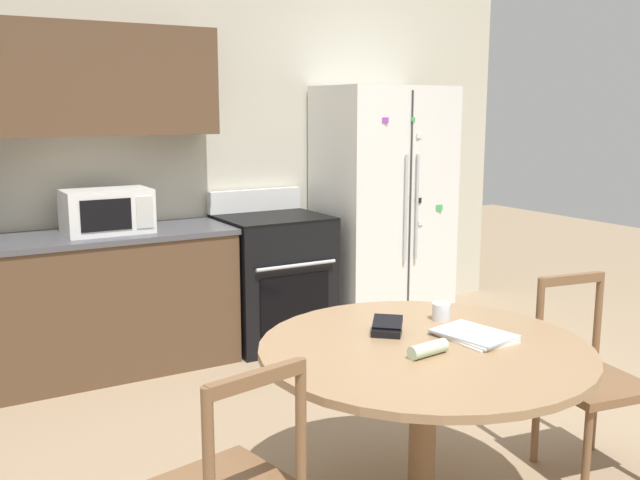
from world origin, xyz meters
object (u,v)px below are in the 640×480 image
object	(u,v)px
refrigerator	(382,208)
microwave	(107,211)
oven_range	(273,278)
wallet	(387,328)
candle_glass	(441,313)
dining_chair_right	(589,381)

from	to	relation	value
refrigerator	microwave	world-z (taller)	refrigerator
oven_range	microwave	world-z (taller)	microwave
oven_range	wallet	xyz separation A→B (m)	(-0.55, -2.15, 0.30)
candle_glass	microwave	bearing A→B (deg)	113.38
refrigerator	microwave	distance (m)	2.08
refrigerator	candle_glass	xyz separation A→B (m)	(-1.16, -2.09, -0.14)
microwave	dining_chair_right	xyz separation A→B (m)	(1.56, -2.43, -0.60)
microwave	candle_glass	distance (m)	2.33
dining_chair_right	oven_range	bearing A→B (deg)	-71.02
microwave	wallet	bearing A→B (deg)	-74.62
oven_range	microwave	bearing A→B (deg)	179.21
oven_range	wallet	size ratio (longest dim) A/B	6.19
oven_range	dining_chair_right	world-z (taller)	oven_range
wallet	dining_chair_right	bearing A→B (deg)	-14.87
refrigerator	candle_glass	size ratio (longest dim) A/B	22.71
oven_range	dining_chair_right	size ratio (longest dim) A/B	1.20
oven_range	refrigerator	bearing A→B (deg)	-1.59
refrigerator	candle_glass	world-z (taller)	refrigerator
microwave	candle_glass	world-z (taller)	microwave
refrigerator	oven_range	bearing A→B (deg)	178.41
refrigerator	wallet	world-z (taller)	refrigerator
refrigerator	candle_glass	distance (m)	2.39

